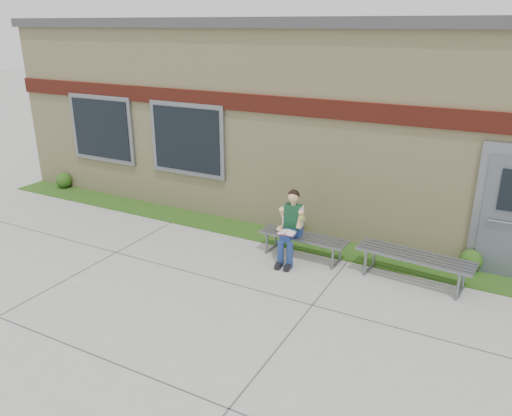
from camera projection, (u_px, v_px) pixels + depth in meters
The scene contains 9 objects.
ground at pixel (240, 304), 7.72m from camera, with size 80.00×80.00×0.00m, color #9E9E99.
grass_strip at pixel (305, 243), 9.87m from camera, with size 16.00×0.80×0.02m, color #1D4312.
school_building at pixel (363, 111), 11.94m from camera, with size 16.20×6.22×4.20m.
bench_left at pixel (303, 241), 9.17m from camera, with size 1.66×0.50×0.43m.
bench_right at pixel (414, 261), 8.27m from camera, with size 1.94×0.69×0.49m.
girl at pixel (291, 225), 8.96m from camera, with size 0.50×0.81×1.31m.
shrub_west at pixel (64, 180), 13.07m from camera, with size 0.40×0.40×0.40m, color #1D4312.
shrub_mid at pixel (294, 226), 10.17m from camera, with size 0.35×0.35×0.35m, color #1D4312.
shrub_east at pixel (471, 260), 8.68m from camera, with size 0.39×0.39×0.39m, color #1D4312.
Camera 1 is at (3.38, -5.81, 4.09)m, focal length 35.00 mm.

